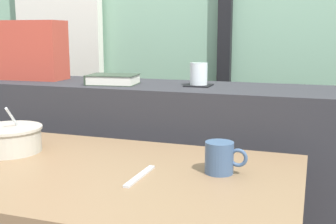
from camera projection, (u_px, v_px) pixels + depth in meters
The scene contains 10 objects.
curtain_left_panel at pixel (58, 5), 2.55m from camera, with size 0.56×0.06×2.50m, color silver.
dark_console_ledge at pixel (165, 188), 1.81m from camera, with size 2.80×0.39×0.88m, color #2D2D33.
breakfast_table at pixel (70, 202), 1.22m from camera, with size 1.27×0.65×0.72m.
coaster_square at pixel (198, 85), 1.69m from camera, with size 0.10×0.10×0.01m, color black.
juice_glass at pixel (199, 75), 1.69m from camera, with size 0.07×0.07×0.09m.
closed_book at pixel (113, 79), 1.75m from camera, with size 0.21×0.17×0.04m.
throw_pillow at pixel (29, 50), 1.91m from camera, with size 0.32×0.14×0.26m, color #B74233.
soup_bowl at pixel (9, 140), 1.34m from camera, with size 0.21×0.21×0.15m.
fork_utensil at pixel (140, 176), 1.11m from camera, with size 0.02×0.17×0.01m, color silver.
ceramic_mug at pixel (220, 157), 1.13m from camera, with size 0.11×0.08×0.08m.
Camera 1 is at (0.57, -1.08, 1.09)m, focal length 45.90 mm.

